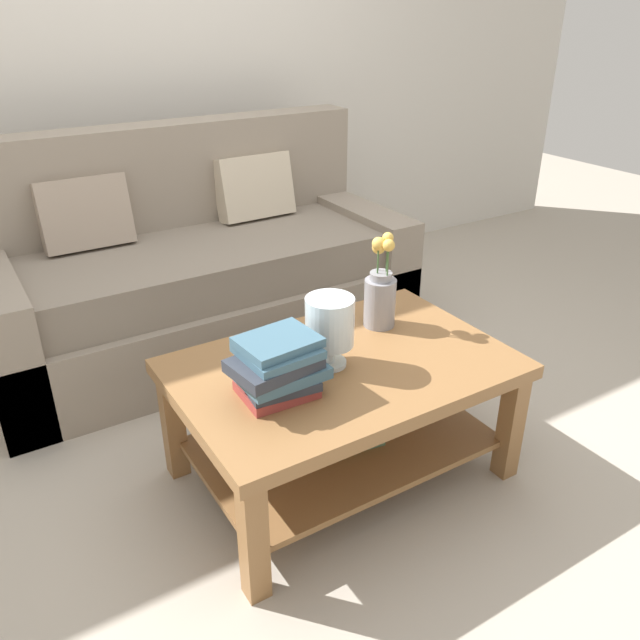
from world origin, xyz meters
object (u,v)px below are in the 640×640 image
glass_hurricane_vase (330,324)px  couch (197,275)px  book_stack_main (277,367)px  coffee_table (342,395)px  flower_pitcher (380,294)px

glass_hurricane_vase → couch: bearing=89.5°
couch → glass_hurricane_vase: (-0.01, -1.25, 0.27)m
couch → book_stack_main: couch is taller
coffee_table → glass_hurricane_vase: glass_hurricane_vase is taller
couch → flower_pitcher: couch is taller
couch → flower_pitcher: 1.16m
coffee_table → glass_hurricane_vase: (-0.05, 0.01, 0.29)m
flower_pitcher → glass_hurricane_vase: bearing=-154.7°
couch → book_stack_main: size_ratio=6.73×
couch → book_stack_main: bearing=-100.6°
coffee_table → flower_pitcher: 0.41m
book_stack_main → glass_hurricane_vase: bearing=15.9°
couch → coffee_table: couch is taller
book_stack_main → glass_hurricane_vase: 0.25m
book_stack_main → flower_pitcher: 0.60m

